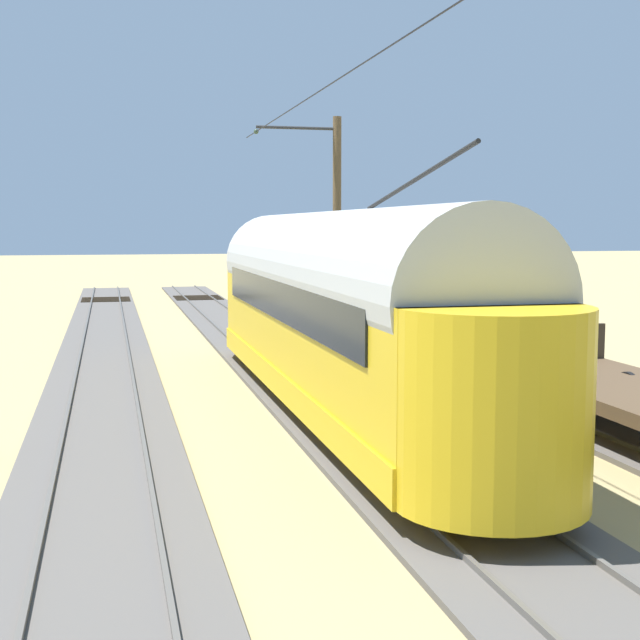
# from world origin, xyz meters

# --- Properties ---
(ground_plane) EXTENTS (220.00, 220.00, 0.00)m
(ground_plane) POSITION_xyz_m (0.00, 0.00, 0.00)
(ground_plane) COLOR tan
(track_streetcar_siding) EXTENTS (2.80, 80.00, 0.18)m
(track_streetcar_siding) POSITION_xyz_m (-4.87, -0.31, 0.05)
(track_streetcar_siding) COLOR #56514C
(track_streetcar_siding) RESTS_ON ground
(track_adjacent_siding) EXTENTS (2.80, 80.00, 0.18)m
(track_adjacent_siding) POSITION_xyz_m (0.00, -0.31, 0.05)
(track_adjacent_siding) COLOR #56514C
(track_adjacent_siding) RESTS_ON ground
(track_third_siding) EXTENTS (2.80, 80.00, 0.18)m
(track_third_siding) POSITION_xyz_m (4.87, -0.31, 0.05)
(track_third_siding) COLOR #56514C
(track_third_siding) RESTS_ON ground
(vintage_streetcar) EXTENTS (2.65, 18.07, 4.93)m
(vintage_streetcar) POSITION_xyz_m (-0.00, -1.01, 2.26)
(vintage_streetcar) COLOR gold
(vintage_streetcar) RESTS_ON ground
(catenary_pole_foreground) EXTENTS (2.89, 0.28, 7.54)m
(catenary_pole_foreground) POSITION_xyz_m (-2.60, -11.13, 3.94)
(catenary_pole_foreground) COLOR brown
(catenary_pole_foreground) RESTS_ON ground
(switch_stand) EXTENTS (0.50, 0.30, 1.24)m
(switch_stand) POSITION_xyz_m (-6.40, -11.61, 0.70)
(switch_stand) COLOR black
(switch_stand) RESTS_ON ground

